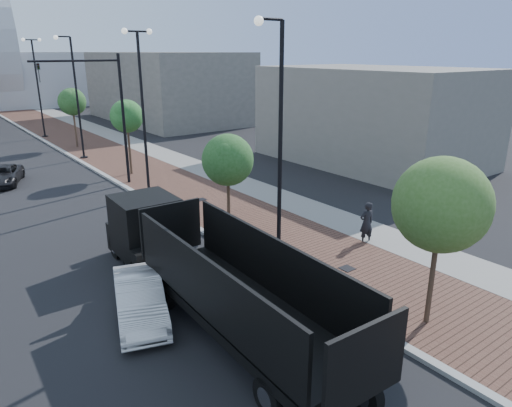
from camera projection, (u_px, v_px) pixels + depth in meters
sidewalk at (95, 143)px, 42.83m from camera, size 7.00×140.00×0.12m
concrete_strip at (123, 140)px, 44.37m from camera, size 2.40×140.00×0.13m
curb at (56, 147)px, 40.82m from camera, size 0.30×140.00×0.14m
dump_truck at (183, 260)px, 15.91m from camera, size 2.79×13.40×3.11m
white_sedan at (140, 299)px, 14.65m from camera, size 2.65×4.36×1.36m
dark_car_mid at (3, 175)px, 29.53m from camera, size 3.34×4.64×1.17m
pedestrian at (366, 223)px, 20.31m from camera, size 0.78×0.60×1.91m
streetlight_1 at (278, 159)px, 17.02m from camera, size 1.44×0.56×9.21m
streetlight_2 at (143, 113)px, 26.04m from camera, size 1.72×0.56×9.28m
streetlight_3 at (76, 103)px, 35.22m from camera, size 1.44×0.56×9.21m
streetlight_4 at (38, 87)px, 44.23m from camera, size 1.72×0.56×9.28m
traffic_mast at (108, 106)px, 27.74m from camera, size 5.09×0.20×8.00m
tree_0 at (442, 205)px, 13.29m from camera, size 2.79×2.79×5.34m
tree_1 at (228, 160)px, 21.84m from camera, size 2.49×2.46×4.48m
tree_2 at (127, 116)px, 30.70m from camera, size 2.24×2.17×5.12m
tree_3 at (73, 102)px, 39.80m from camera, size 2.37×2.32×5.15m
commercial_block_ne at (166, 87)px, 56.33m from camera, size 12.00×22.00×8.00m
commercial_block_e at (372, 116)px, 34.89m from camera, size 10.00×16.00×7.00m
utility_cover_1 at (347, 268)px, 17.92m from camera, size 0.50×0.50×0.02m
utility_cover_2 at (201, 199)px, 26.26m from camera, size 0.50×0.50×0.02m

